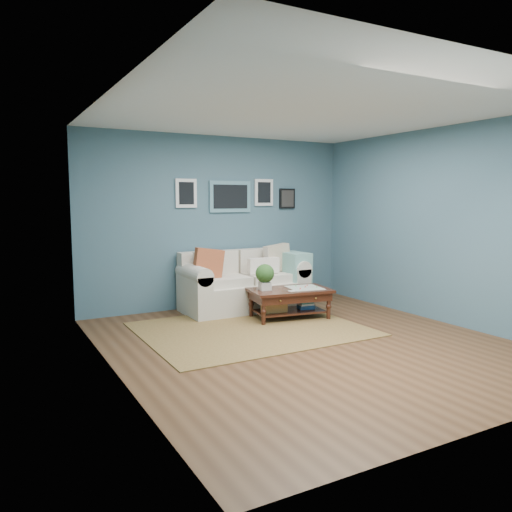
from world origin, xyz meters
TOP-DOWN VIEW (x-y plane):
  - room_shell at (0.01, 0.06)m, footprint 5.00×5.02m
  - area_rug at (-0.29, 0.88)m, footprint 2.81×2.25m
  - loveseat at (0.27, 2.03)m, footprint 1.97×0.89m
  - coffee_table at (0.43, 1.18)m, footprint 1.23×0.84m

SIDE VIEW (x-z plane):
  - area_rug at x=-0.29m, z-range 0.00..0.01m
  - coffee_table at x=0.43m, z-range -0.04..0.75m
  - loveseat at x=0.27m, z-range -0.09..0.92m
  - room_shell at x=0.01m, z-range 0.01..2.71m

